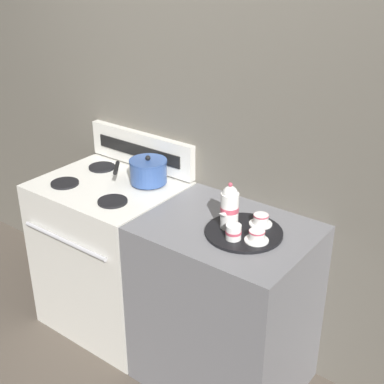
{
  "coord_description": "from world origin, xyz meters",
  "views": [
    {
      "loc": [
        1.54,
        -1.81,
        2.13
      ],
      "look_at": [
        0.13,
        0.07,
        0.99
      ],
      "focal_mm": 50.0,
      "sensor_mm": 36.0,
      "label": 1
    }
  ],
  "objects_px": {
    "teacup_left": "(257,236)",
    "teacup_right": "(261,220)",
    "serving_tray": "(244,232)",
    "creamer_jug": "(234,232)",
    "stove": "(112,255)",
    "teapot": "(229,207)",
    "saucepan": "(148,171)"
  },
  "relations": [
    {
      "from": "teacup_left",
      "to": "teacup_right",
      "type": "bearing_deg",
      "value": 113.69
    },
    {
      "from": "stove",
      "to": "teapot",
      "type": "xyz_separation_m",
      "value": [
        0.8,
        -0.02,
        0.57
      ]
    },
    {
      "from": "stove",
      "to": "teacup_left",
      "type": "height_order",
      "value": "teacup_left"
    },
    {
      "from": "teapot",
      "to": "teacup_right",
      "type": "bearing_deg",
      "value": 47.26
    },
    {
      "from": "teapot",
      "to": "teacup_left",
      "type": "bearing_deg",
      "value": -9.54
    },
    {
      "from": "serving_tray",
      "to": "teacup_right",
      "type": "bearing_deg",
      "value": 73.3
    },
    {
      "from": "serving_tray",
      "to": "teapot",
      "type": "bearing_deg",
      "value": -170.05
    },
    {
      "from": "creamer_jug",
      "to": "teapot",
      "type": "bearing_deg",
      "value": 134.6
    },
    {
      "from": "serving_tray",
      "to": "teacup_left",
      "type": "bearing_deg",
      "value": -24.06
    },
    {
      "from": "teacup_left",
      "to": "teacup_right",
      "type": "height_order",
      "value": "same"
    },
    {
      "from": "stove",
      "to": "creamer_jug",
      "type": "height_order",
      "value": "creamer_jug"
    },
    {
      "from": "teapot",
      "to": "creamer_jug",
      "type": "xyz_separation_m",
      "value": [
        0.07,
        -0.07,
        -0.07
      ]
    },
    {
      "from": "serving_tray",
      "to": "teacup_left",
      "type": "relative_size",
      "value": 3.29
    },
    {
      "from": "saucepan",
      "to": "teacup_right",
      "type": "relative_size",
      "value": 2.68
    },
    {
      "from": "stove",
      "to": "creamer_jug",
      "type": "bearing_deg",
      "value": -5.91
    },
    {
      "from": "serving_tray",
      "to": "teacup_right",
      "type": "xyz_separation_m",
      "value": [
        0.03,
        0.1,
        0.03
      ]
    },
    {
      "from": "serving_tray",
      "to": "teacup_left",
      "type": "xyz_separation_m",
      "value": [
        0.09,
        -0.04,
        0.03
      ]
    },
    {
      "from": "teacup_right",
      "to": "stove",
      "type": "bearing_deg",
      "value": -174.13
    },
    {
      "from": "stove",
      "to": "saucepan",
      "type": "height_order",
      "value": "saucepan"
    },
    {
      "from": "teacup_left",
      "to": "creamer_jug",
      "type": "distance_m",
      "value": 0.1
    },
    {
      "from": "serving_tray",
      "to": "creamer_jug",
      "type": "xyz_separation_m",
      "value": [
        -0.0,
        -0.09,
        0.04
      ]
    },
    {
      "from": "stove",
      "to": "teacup_right",
      "type": "relative_size",
      "value": 8.58
    },
    {
      "from": "stove",
      "to": "teacup_right",
      "type": "height_order",
      "value": "teacup_right"
    },
    {
      "from": "serving_tray",
      "to": "teapot",
      "type": "distance_m",
      "value": 0.13
    },
    {
      "from": "saucepan",
      "to": "serving_tray",
      "type": "bearing_deg",
      "value": -11.56
    },
    {
      "from": "stove",
      "to": "serving_tray",
      "type": "bearing_deg",
      "value": -0.32
    },
    {
      "from": "stove",
      "to": "creamer_jug",
      "type": "relative_size",
      "value": 12.94
    },
    {
      "from": "teacup_left",
      "to": "teacup_right",
      "type": "xyz_separation_m",
      "value": [
        -0.06,
        0.14,
        0.0
      ]
    },
    {
      "from": "saucepan",
      "to": "teacup_left",
      "type": "height_order",
      "value": "saucepan"
    },
    {
      "from": "teacup_left",
      "to": "creamer_jug",
      "type": "bearing_deg",
      "value": -153.54
    },
    {
      "from": "teacup_right",
      "to": "creamer_jug",
      "type": "bearing_deg",
      "value": -99.47
    },
    {
      "from": "creamer_jug",
      "to": "teacup_left",
      "type": "bearing_deg",
      "value": 26.46
    }
  ]
}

